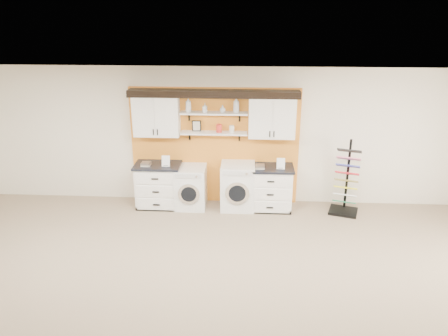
# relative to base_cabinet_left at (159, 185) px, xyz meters

# --- Properties ---
(floor) EXTENTS (10.00, 10.00, 0.00)m
(floor) POSITION_rel_base_cabinet_left_xyz_m (1.13, -3.64, -0.45)
(floor) COLOR gray
(floor) RESTS_ON ground
(ceiling) EXTENTS (10.00, 10.00, 0.00)m
(ceiling) POSITION_rel_base_cabinet_left_xyz_m (1.13, -3.64, 2.35)
(ceiling) COLOR white
(ceiling) RESTS_ON wall_back
(wall_back) EXTENTS (10.00, 0.00, 10.00)m
(wall_back) POSITION_rel_base_cabinet_left_xyz_m (1.13, 0.36, 0.95)
(wall_back) COLOR #F1E5D0
(wall_back) RESTS_ON floor
(accent_panel) EXTENTS (3.40, 0.07, 2.40)m
(accent_panel) POSITION_rel_base_cabinet_left_xyz_m (1.13, 0.32, 0.75)
(accent_panel) COLOR orange
(accent_panel) RESTS_ON wall_back
(upper_cabinet_left) EXTENTS (0.90, 0.35, 0.84)m
(upper_cabinet_left) POSITION_rel_base_cabinet_left_xyz_m (-0.00, 0.15, 1.43)
(upper_cabinet_left) COLOR white
(upper_cabinet_left) RESTS_ON wall_back
(upper_cabinet_right) EXTENTS (0.90, 0.35, 0.84)m
(upper_cabinet_right) POSITION_rel_base_cabinet_left_xyz_m (2.26, 0.15, 1.43)
(upper_cabinet_right) COLOR white
(upper_cabinet_right) RESTS_ON wall_back
(shelf_lower) EXTENTS (1.32, 0.28, 0.03)m
(shelf_lower) POSITION_rel_base_cabinet_left_xyz_m (1.13, 0.16, 1.08)
(shelf_lower) COLOR white
(shelf_lower) RESTS_ON wall_back
(shelf_upper) EXTENTS (1.32, 0.28, 0.03)m
(shelf_upper) POSITION_rel_base_cabinet_left_xyz_m (1.13, 0.16, 1.48)
(shelf_upper) COLOR white
(shelf_upper) RESTS_ON wall_back
(crown_molding) EXTENTS (3.30, 0.41, 0.13)m
(crown_molding) POSITION_rel_base_cabinet_left_xyz_m (1.13, 0.17, 1.87)
(crown_molding) COLOR black
(crown_molding) RESTS_ON wall_back
(picture_frame) EXTENTS (0.18, 0.02, 0.22)m
(picture_frame) POSITION_rel_base_cabinet_left_xyz_m (0.78, 0.21, 1.20)
(picture_frame) COLOR black
(picture_frame) RESTS_ON shelf_lower
(canister_red) EXTENTS (0.11, 0.11, 0.16)m
(canister_red) POSITION_rel_base_cabinet_left_xyz_m (1.23, 0.16, 1.17)
(canister_red) COLOR red
(canister_red) RESTS_ON shelf_lower
(canister_cream) EXTENTS (0.10, 0.10, 0.14)m
(canister_cream) POSITION_rel_base_cabinet_left_xyz_m (1.48, 0.16, 1.16)
(canister_cream) COLOR silver
(canister_cream) RESTS_ON shelf_lower
(base_cabinet_left) EXTENTS (0.92, 0.66, 0.91)m
(base_cabinet_left) POSITION_rel_base_cabinet_left_xyz_m (0.00, 0.00, 0.00)
(base_cabinet_left) COLOR white
(base_cabinet_left) RESTS_ON floor
(base_cabinet_right) EXTENTS (0.92, 0.66, 0.90)m
(base_cabinet_right) POSITION_rel_base_cabinet_left_xyz_m (2.26, 0.00, -0.00)
(base_cabinet_right) COLOR white
(base_cabinet_right) RESTS_ON floor
(washer) EXTENTS (0.61, 0.71, 0.86)m
(washer) POSITION_rel_base_cabinet_left_xyz_m (0.66, -0.00, -0.02)
(washer) COLOR white
(washer) RESTS_ON floor
(dryer) EXTENTS (0.67, 0.71, 0.94)m
(dryer) POSITION_rel_base_cabinet_left_xyz_m (1.62, -0.00, 0.02)
(dryer) COLOR white
(dryer) RESTS_ON floor
(sample_rack) EXTENTS (0.65, 0.59, 1.48)m
(sample_rack) POSITION_rel_base_cabinet_left_xyz_m (3.74, -0.11, 0.04)
(sample_rack) COLOR black
(sample_rack) RESTS_ON floor
(soap_bottle_a) EXTENTS (0.14, 0.14, 0.29)m
(soap_bottle_a) POSITION_rel_base_cabinet_left_xyz_m (0.64, 0.16, 1.64)
(soap_bottle_a) COLOR silver
(soap_bottle_a) RESTS_ON shelf_upper
(soap_bottle_b) EXTENTS (0.09, 0.09, 0.18)m
(soap_bottle_b) POSITION_rel_base_cabinet_left_xyz_m (0.96, 0.16, 1.58)
(soap_bottle_b) COLOR silver
(soap_bottle_b) RESTS_ON shelf_upper
(soap_bottle_c) EXTENTS (0.13, 0.13, 0.14)m
(soap_bottle_c) POSITION_rel_base_cabinet_left_xyz_m (1.30, 0.16, 1.56)
(soap_bottle_c) COLOR silver
(soap_bottle_c) RESTS_ON shelf_upper
(soap_bottle_d) EXTENTS (0.16, 0.16, 0.32)m
(soap_bottle_d) POSITION_rel_base_cabinet_left_xyz_m (1.56, 0.16, 1.65)
(soap_bottle_d) COLOR silver
(soap_bottle_d) RESTS_ON shelf_upper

